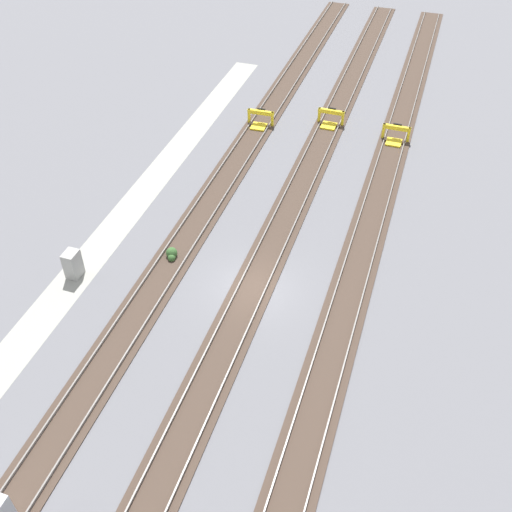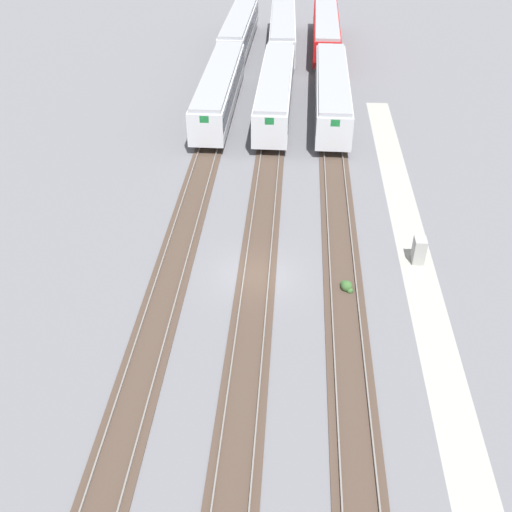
{
  "view_description": "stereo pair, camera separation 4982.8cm",
  "coord_description": "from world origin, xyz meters",
  "px_view_note": "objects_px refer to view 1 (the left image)",
  "views": [
    {
      "loc": [
        21.6,
        7.24,
        22.3
      ],
      "look_at": [
        -0.58,
        0.0,
        1.8
      ],
      "focal_mm": 42.0,
      "sensor_mm": 36.0,
      "label": 1
    },
    {
      "loc": [
        -27.38,
        -1.86,
        21.35
      ],
      "look_at": [
        -0.58,
        0.0,
        1.8
      ],
      "focal_mm": 42.0,
      "sensor_mm": 36.0,
      "label": 2
    }
  ],
  "objects_px": {
    "bumper_stop_nearest_track": "(260,120)",
    "electrical_cabinet": "(73,264)",
    "bumper_stop_middle_track": "(395,135)",
    "bumper_stop_near_inner_track": "(330,119)",
    "weed_clump": "(172,254)"
  },
  "relations": [
    {
      "from": "bumper_stop_near_inner_track",
      "to": "bumper_stop_middle_track",
      "type": "height_order",
      "value": "same"
    },
    {
      "from": "bumper_stop_nearest_track",
      "to": "bumper_stop_middle_track",
      "type": "bearing_deg",
      "value": 94.83
    },
    {
      "from": "bumper_stop_nearest_track",
      "to": "bumper_stop_near_inner_track",
      "type": "bearing_deg",
      "value": 109.29
    },
    {
      "from": "bumper_stop_near_inner_track",
      "to": "electrical_cabinet",
      "type": "xyz_separation_m",
      "value": [
        20.45,
        -9.5,
        0.29
      ]
    },
    {
      "from": "bumper_stop_near_inner_track",
      "to": "weed_clump",
      "type": "relative_size",
      "value": 2.18
    },
    {
      "from": "bumper_stop_middle_track",
      "to": "electrical_cabinet",
      "type": "height_order",
      "value": "electrical_cabinet"
    },
    {
      "from": "bumper_stop_nearest_track",
      "to": "electrical_cabinet",
      "type": "relative_size",
      "value": 1.25
    },
    {
      "from": "bumper_stop_near_inner_track",
      "to": "electrical_cabinet",
      "type": "relative_size",
      "value": 1.25
    },
    {
      "from": "bumper_stop_nearest_track",
      "to": "electrical_cabinet",
      "type": "xyz_separation_m",
      "value": [
        18.71,
        -4.54,
        0.29
      ]
    },
    {
      "from": "bumper_stop_middle_track",
      "to": "weed_clump",
      "type": "bearing_deg",
      "value": -31.36
    },
    {
      "from": "electrical_cabinet",
      "to": "weed_clump",
      "type": "relative_size",
      "value": 1.74
    },
    {
      "from": "bumper_stop_near_inner_track",
      "to": "bumper_stop_middle_track",
      "type": "xyz_separation_m",
      "value": [
        0.9,
        4.97,
        0.0
      ]
    },
    {
      "from": "bumper_stop_near_inner_track",
      "to": "weed_clump",
      "type": "xyz_separation_m",
      "value": [
        17.45,
        -5.12,
        -0.27
      ]
    },
    {
      "from": "bumper_stop_near_inner_track",
      "to": "bumper_stop_middle_track",
      "type": "distance_m",
      "value": 5.05
    },
    {
      "from": "weed_clump",
      "to": "electrical_cabinet",
      "type": "bearing_deg",
      "value": -55.63
    }
  ]
}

